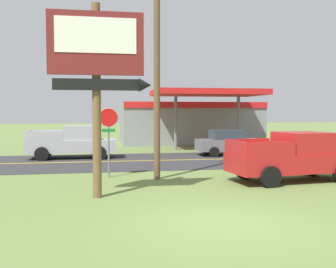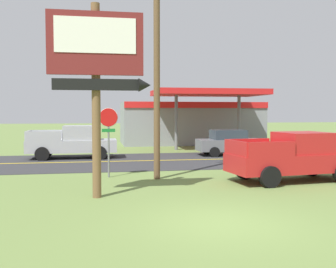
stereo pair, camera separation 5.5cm
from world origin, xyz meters
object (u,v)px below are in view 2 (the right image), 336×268
gas_station (191,121)px  pickup_red_parked_on_lawn (294,157)px  car_grey_near_lane (230,142)px  utility_pole (157,51)px  motel_sign (98,64)px  stop_sign (108,130)px  pickup_silver_on_road (73,142)px

gas_station → pickup_red_parked_on_lawn: bearing=-90.9°
pickup_red_parked_on_lawn → car_grey_near_lane: bearing=86.9°
utility_pole → car_grey_near_lane: 10.99m
motel_sign → car_grey_near_lane: 14.59m
stop_sign → pickup_red_parked_on_lawn: stop_sign is taller
motel_sign → utility_pole: 4.24m
gas_station → pickup_silver_on_road: (-9.50, -10.00, -0.98)m
utility_pole → gas_station: bearing=72.7°
motel_sign → car_grey_near_lane: size_ratio=1.48×
gas_station → pickup_red_parked_on_lawn: 19.60m
stop_sign → utility_pole: (1.95, -0.75, 3.25)m
pickup_red_parked_on_lawn → gas_station: bearing=89.1°
stop_sign → gas_station: size_ratio=0.25×
utility_pole → stop_sign: bearing=159.1°
utility_pole → pickup_red_parked_on_lawn: utility_pole is taller
gas_station → car_grey_near_lane: gas_station is taller
motel_sign → utility_pole: bearing=54.9°
gas_station → car_grey_near_lane: size_ratio=2.86×
stop_sign → gas_station: 18.99m
motel_sign → car_grey_near_lane: bearing=54.4°
motel_sign → gas_station: (8.03, 21.52, -2.34)m
pickup_silver_on_road → car_grey_near_lane: pickup_silver_on_road is taller
pickup_red_parked_on_lawn → pickup_silver_on_road: (-9.21, 9.57, 0.00)m
car_grey_near_lane → pickup_silver_on_road: bearing=-180.0°
stop_sign → car_grey_near_lane: 10.85m
motel_sign → gas_station: bearing=69.6°
utility_pole → gas_station: size_ratio=0.83×
utility_pole → pickup_silver_on_road: size_ratio=1.92×
pickup_red_parked_on_lawn → car_grey_near_lane: 9.59m
stop_sign → pickup_silver_on_road: (-1.89, 7.40, -1.06)m
gas_station → pickup_red_parked_on_lawn: gas_station is taller
stop_sign → utility_pole: utility_pole is taller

